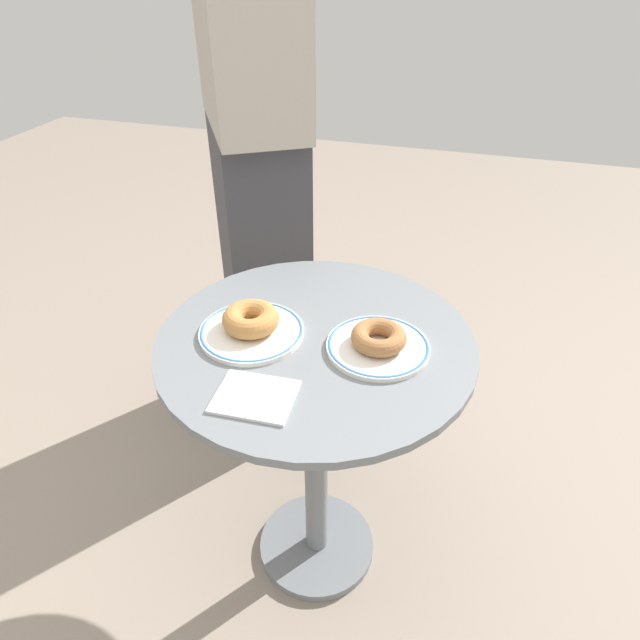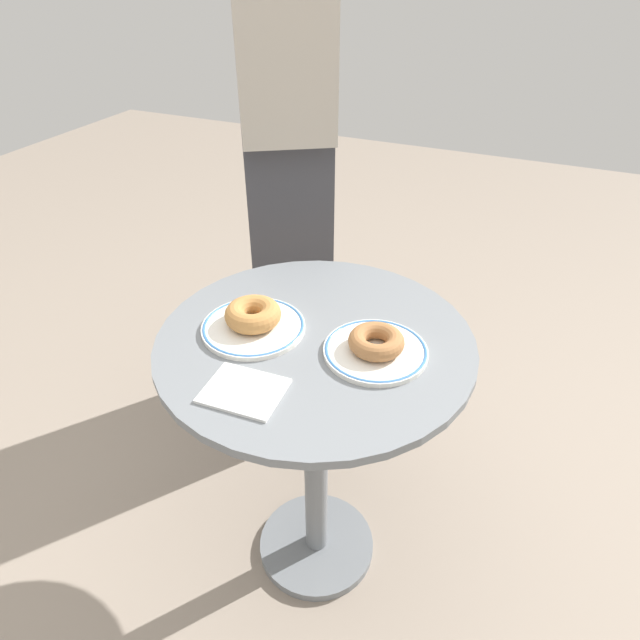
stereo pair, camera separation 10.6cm
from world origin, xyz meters
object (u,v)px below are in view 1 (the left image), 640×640
plate_right (378,346)px  paper_napkin (255,397)px  donut_old_fashioned (251,319)px  plate_left (252,332)px  cafe_table (316,414)px  person_figure (257,168)px  donut_cinnamon (379,336)px

plate_right → paper_napkin: 0.26m
donut_old_fashioned → plate_left: bearing=-67.5°
plate_left → plate_right: same height
plate_right → donut_old_fashioned: 0.25m
cafe_table → person_figure: (-0.33, 0.54, 0.33)m
person_figure → paper_napkin: bearing=-68.8°
cafe_table → donut_old_fashioned: donut_old_fashioned is taller
person_figure → cafe_table: bearing=-58.3°
plate_right → plate_left: bearing=-173.9°
donut_old_fashioned → person_figure: 0.60m
cafe_table → paper_napkin: (-0.05, -0.19, 0.21)m
cafe_table → plate_right: plate_right is taller
donut_old_fashioned → donut_cinnamon: 0.25m
cafe_table → plate_right: size_ratio=3.55×
plate_left → cafe_table: bearing=10.9°
donut_old_fashioned → plate_right: bearing=4.6°
cafe_table → donut_old_fashioned: size_ratio=6.23×
plate_right → paper_napkin: size_ratio=1.47×
plate_left → paper_napkin: (0.08, -0.17, -0.00)m
cafe_table → person_figure: bearing=121.7°
donut_old_fashioned → cafe_table: bearing=8.0°
plate_left → plate_right: size_ratio=1.05×
cafe_table → plate_right: (0.12, 0.00, 0.21)m
paper_napkin → person_figure: (-0.28, 0.73, 0.12)m
donut_cinnamon → donut_old_fashioned: bearing=-175.4°
donut_cinnamon → person_figure: (-0.46, 0.53, 0.10)m
person_figure → plate_left: bearing=-69.7°
plate_left → person_figure: 0.61m
plate_right → paper_napkin: (-0.17, -0.20, -0.00)m
donut_cinnamon → person_figure: size_ratio=0.06×
donut_cinnamon → plate_right: bearing=0.0°
person_figure → donut_old_fashioned: bearing=-69.7°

